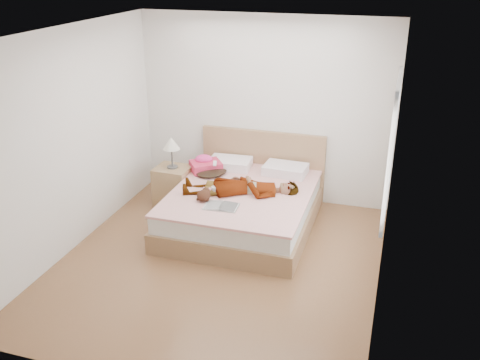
{
  "coord_description": "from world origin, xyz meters",
  "views": [
    {
      "loc": [
        1.82,
        -5.02,
        3.32
      ],
      "look_at": [
        0.0,
        0.85,
        0.7
      ],
      "focal_mm": 40.0,
      "sensor_mm": 36.0,
      "label": 1
    }
  ],
  "objects_px": {
    "towel": "(205,165)",
    "magazine": "(221,206)",
    "phone": "(215,163)",
    "plush_toy": "(204,195)",
    "woman": "(241,184)",
    "coffee_mug": "(215,190)",
    "bed": "(244,204)",
    "nightstand": "(173,184)"
  },
  "relations": [
    {
      "from": "phone",
      "to": "plush_toy",
      "type": "distance_m",
      "value": 0.81
    },
    {
      "from": "woman",
      "to": "towel",
      "type": "relative_size",
      "value": 2.83
    },
    {
      "from": "nightstand",
      "to": "magazine",
      "type": "bearing_deg",
      "value": -40.06
    },
    {
      "from": "magazine",
      "to": "bed",
      "type": "bearing_deg",
      "value": 80.28
    },
    {
      "from": "phone",
      "to": "plush_toy",
      "type": "height_order",
      "value": "phone"
    },
    {
      "from": "woman",
      "to": "coffee_mug",
      "type": "height_order",
      "value": "woman"
    },
    {
      "from": "coffee_mug",
      "to": "nightstand",
      "type": "xyz_separation_m",
      "value": [
        -0.81,
        0.52,
        -0.22
      ]
    },
    {
      "from": "phone",
      "to": "plush_toy",
      "type": "bearing_deg",
      "value": -94.74
    },
    {
      "from": "towel",
      "to": "plush_toy",
      "type": "bearing_deg",
      "value": -70.25
    },
    {
      "from": "towel",
      "to": "magazine",
      "type": "height_order",
      "value": "towel"
    },
    {
      "from": "coffee_mug",
      "to": "plush_toy",
      "type": "relative_size",
      "value": 0.54
    },
    {
      "from": "towel",
      "to": "nightstand",
      "type": "bearing_deg",
      "value": -153.6
    },
    {
      "from": "towel",
      "to": "coffee_mug",
      "type": "bearing_deg",
      "value": -60.8
    },
    {
      "from": "towel",
      "to": "nightstand",
      "type": "relative_size",
      "value": 0.51
    },
    {
      "from": "phone",
      "to": "magazine",
      "type": "distance_m",
      "value": 1.0
    },
    {
      "from": "phone",
      "to": "magazine",
      "type": "relative_size",
      "value": 0.22
    },
    {
      "from": "woman",
      "to": "magazine",
      "type": "relative_size",
      "value": 3.48
    },
    {
      "from": "woman",
      "to": "plush_toy",
      "type": "bearing_deg",
      "value": -57.55
    },
    {
      "from": "woman",
      "to": "bed",
      "type": "relative_size",
      "value": 0.71
    },
    {
      "from": "phone",
      "to": "towel",
      "type": "xyz_separation_m",
      "value": [
        -0.19,
        0.14,
        -0.09
      ]
    },
    {
      "from": "woman",
      "to": "magazine",
      "type": "bearing_deg",
      "value": -26.11
    },
    {
      "from": "woman",
      "to": "phone",
      "type": "bearing_deg",
      "value": -143.52
    },
    {
      "from": "phone",
      "to": "nightstand",
      "type": "xyz_separation_m",
      "value": [
        -0.6,
        -0.06,
        -0.35
      ]
    },
    {
      "from": "bed",
      "to": "nightstand",
      "type": "height_order",
      "value": "nightstand"
    },
    {
      "from": "phone",
      "to": "towel",
      "type": "relative_size",
      "value": 0.18
    },
    {
      "from": "woman",
      "to": "phone",
      "type": "distance_m",
      "value": 0.64
    },
    {
      "from": "plush_toy",
      "to": "nightstand",
      "type": "distance_m",
      "value": 1.07
    },
    {
      "from": "towel",
      "to": "bed",
      "type": "bearing_deg",
      "value": -31.67
    },
    {
      "from": "woman",
      "to": "nightstand",
      "type": "xyz_separation_m",
      "value": [
        -1.1,
        0.34,
        -0.27
      ]
    },
    {
      "from": "woman",
      "to": "plush_toy",
      "type": "height_order",
      "value": "woman"
    },
    {
      "from": "woman",
      "to": "towel",
      "type": "distance_m",
      "value": 0.88
    },
    {
      "from": "towel",
      "to": "magazine",
      "type": "relative_size",
      "value": 1.23
    },
    {
      "from": "bed",
      "to": "nightstand",
      "type": "bearing_deg",
      "value": 168.39
    },
    {
      "from": "coffee_mug",
      "to": "towel",
      "type": "bearing_deg",
      "value": 119.2
    },
    {
      "from": "phone",
      "to": "woman",
      "type": "bearing_deg",
      "value": -53.52
    },
    {
      "from": "phone",
      "to": "nightstand",
      "type": "relative_size",
      "value": 0.09
    },
    {
      "from": "phone",
      "to": "plush_toy",
      "type": "xyz_separation_m",
      "value": [
        0.14,
        -0.79,
        -0.1
      ]
    },
    {
      "from": "plush_toy",
      "to": "woman",
      "type": "bearing_deg",
      "value": 47.31
    },
    {
      "from": "woman",
      "to": "nightstand",
      "type": "relative_size",
      "value": 1.45
    },
    {
      "from": "towel",
      "to": "nightstand",
      "type": "xyz_separation_m",
      "value": [
        -0.41,
        -0.2,
        -0.26
      ]
    },
    {
      "from": "phone",
      "to": "coffee_mug",
      "type": "height_order",
      "value": "phone"
    },
    {
      "from": "plush_toy",
      "to": "bed",
      "type": "bearing_deg",
      "value": 53.9
    }
  ]
}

